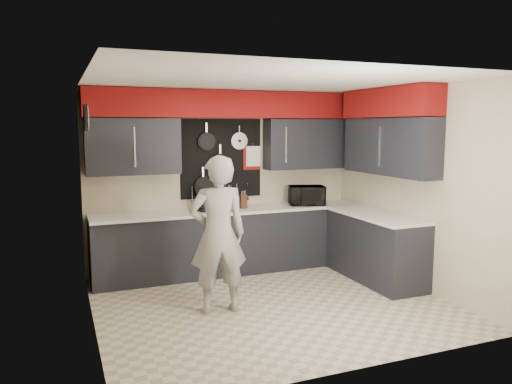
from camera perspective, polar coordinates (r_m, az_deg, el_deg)
name	(u,v)px	position (r m, az deg, el deg)	size (l,w,h in m)	color
ground	(271,304)	(6.07, 1.77, -12.66)	(4.00, 4.00, 0.00)	#C3B698
back_wall_assembly	(228,132)	(7.19, -3.24, 6.85)	(4.00, 0.36, 2.60)	beige
right_wall_assembly	(392,138)	(6.87, 15.32, 6.00)	(0.36, 3.50, 2.60)	beige
left_wall_assembly	(90,202)	(5.29, -18.43, -1.11)	(0.05, 3.50, 2.60)	beige
base_cabinets	(271,242)	(7.12, 1.76, -5.76)	(3.95, 2.20, 0.92)	black
microwave	(307,195)	(7.52, 5.81, -0.39)	(0.52, 0.35, 0.29)	black
knife_block	(243,201)	(7.18, -1.47, -1.08)	(0.09, 0.09, 0.20)	#391B12
utensil_crock	(230,203)	(7.14, -3.04, -1.31)	(0.12, 0.12, 0.16)	white
coffee_maker	(204,200)	(6.99, -6.00, -0.90)	(0.20, 0.23, 0.30)	black
person	(218,235)	(5.61, -4.37, -4.88)	(0.65, 0.43, 1.78)	#999997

